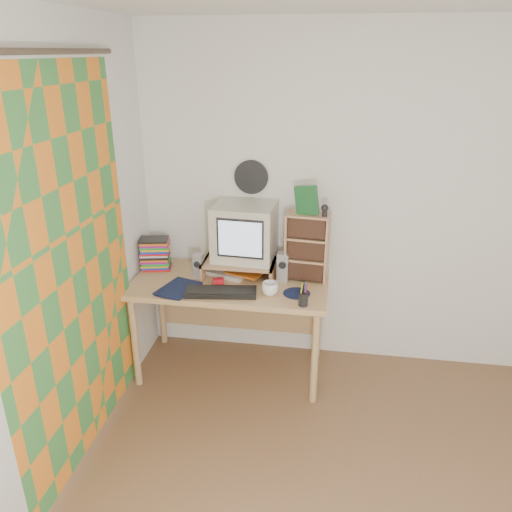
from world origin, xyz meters
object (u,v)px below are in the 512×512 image
(mug, at_px, (270,289))
(desk, at_px, (232,294))
(crt_monitor, at_px, (244,232))
(dvd_stack, at_px, (155,251))
(keyboard, at_px, (221,292))
(cd_rack, at_px, (307,247))
(diary, at_px, (165,284))

(mug, bearing_deg, desk, 143.45)
(desk, xyz_separation_m, crt_monitor, (0.08, 0.09, 0.46))
(dvd_stack, relative_size, mug, 2.57)
(crt_monitor, height_order, keyboard, crt_monitor)
(crt_monitor, distance_m, cd_rack, 0.46)
(crt_monitor, bearing_deg, mug, -50.37)
(cd_rack, bearing_deg, mug, -121.22)
(cd_rack, bearing_deg, desk, -167.44)
(desk, xyz_separation_m, diary, (-0.42, -0.23, 0.16))
(keyboard, distance_m, mug, 0.33)
(desk, relative_size, crt_monitor, 3.29)
(desk, distance_m, diary, 0.51)
(cd_rack, distance_m, mug, 0.42)
(crt_monitor, xyz_separation_m, mug, (0.23, -0.32, -0.28))
(desk, distance_m, crt_monitor, 0.47)
(dvd_stack, distance_m, mug, 0.96)
(desk, height_order, mug, mug)
(mug, bearing_deg, diary, -179.87)
(desk, height_order, cd_rack, cd_rack)
(crt_monitor, relative_size, cd_rack, 0.86)
(dvd_stack, bearing_deg, mug, -30.43)
(dvd_stack, distance_m, cd_rack, 1.14)
(crt_monitor, bearing_deg, diary, -143.93)
(keyboard, height_order, mug, mug)
(keyboard, bearing_deg, crt_monitor, 67.51)
(crt_monitor, height_order, diary, crt_monitor)
(keyboard, bearing_deg, cd_rack, 23.96)
(cd_rack, bearing_deg, crt_monitor, -177.18)
(keyboard, bearing_deg, dvd_stack, 141.52)
(crt_monitor, bearing_deg, keyboard, -101.33)
(mug, xyz_separation_m, diary, (-0.74, -0.00, -0.02))
(mug, bearing_deg, dvd_stack, 161.64)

